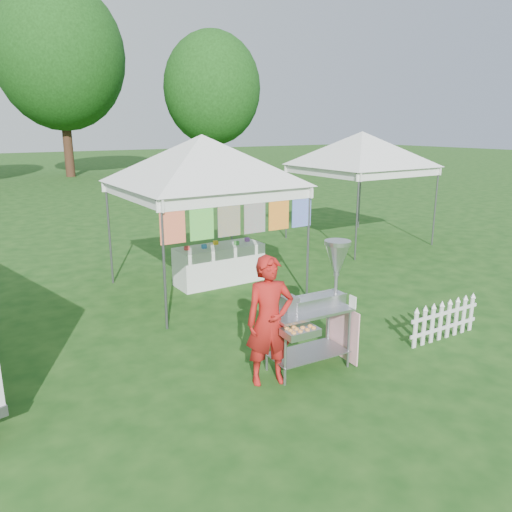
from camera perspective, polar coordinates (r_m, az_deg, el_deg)
ground at (r=7.24m, az=7.19°, el=-11.30°), size 120.00×120.00×0.00m
canopy_main at (r=9.45m, az=-6.22°, el=13.58°), size 4.24×4.24×3.45m
canopy_right at (r=13.92m, az=12.07°, el=13.73°), size 4.24×4.24×3.45m
tree_mid at (r=33.97m, az=-21.53°, el=20.52°), size 7.60×7.60×11.52m
tree_right at (r=30.55m, az=-5.04°, el=18.50°), size 5.60×5.60×8.42m
donut_cart at (r=6.60m, az=7.45°, el=-4.54°), size 1.27×0.79×1.70m
vendor at (r=6.20m, az=1.56°, el=-7.43°), size 0.69×0.56×1.65m
picket_fence at (r=8.14m, az=20.73°, el=-6.98°), size 1.44×0.07×0.56m
display_table at (r=10.28m, az=-4.22°, el=-0.95°), size 1.80×0.70×0.78m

